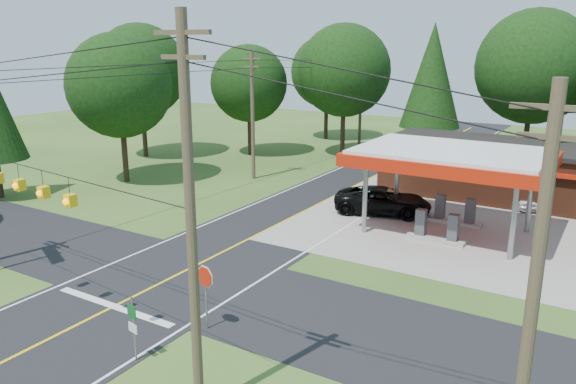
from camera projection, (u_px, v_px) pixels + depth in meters
The scene contains 16 objects.
ground at pixel (174, 277), 26.29m from camera, with size 120.00×120.00×0.00m, color #30571E.
main_highway at pixel (174, 277), 26.29m from camera, with size 8.00×120.00×0.02m, color black.
cross_road at pixel (174, 277), 26.29m from camera, with size 70.00×7.00×0.02m, color black.
lane_center_yellow at pixel (174, 276), 26.28m from camera, with size 0.15×110.00×0.00m, color yellow.
gas_canopy at pixel (451, 160), 31.33m from camera, with size 10.60×7.40×4.88m.
convenience_store at pixel (502, 169), 39.66m from camera, with size 16.40×7.55×3.80m.
utility_pole_near_right at pixel (191, 222), 15.19m from camera, with size 1.80×0.30×11.50m.
utility_pole_far_left at pixel (253, 114), 43.79m from camera, with size 1.80×0.30×10.00m.
utility_pole_right_b at pixel (533, 299), 12.33m from camera, with size 1.80×0.30×10.00m.
utility_pole_north at pixel (361, 101), 57.14m from camera, with size 0.30×0.30×9.50m.
overhead_beacons at pixel (29, 169), 20.24m from camera, with size 17.04×2.04×1.03m.
treeline_backdrop at pixel (389, 84), 43.68m from camera, with size 70.27×51.59×13.30m.
suv_car at pixel (383, 201), 35.73m from camera, with size 6.06×6.06×1.68m, color black.
sedan_car at pixel (526, 197), 37.34m from camera, with size 3.95×3.95×1.35m, color white.
octagonal_stop_sign at pixel (205, 282), 21.03m from camera, with size 0.89×0.24×2.62m.
route_sign_post at pixel (133, 323), 19.04m from camera, with size 0.49×0.13×2.41m.
Camera 1 is at (17.31, -17.95, 10.69)m, focal length 35.00 mm.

